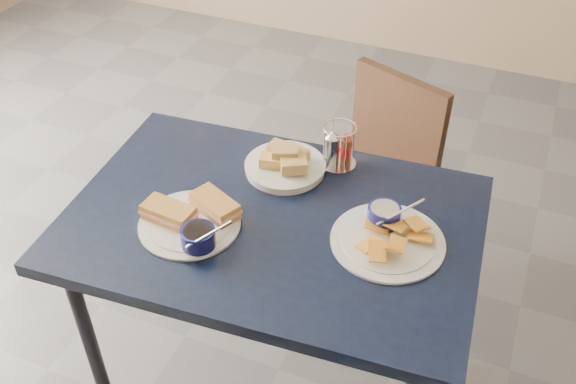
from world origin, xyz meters
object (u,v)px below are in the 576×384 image
at_px(plantain_plate, 387,233).
at_px(bread_basket, 285,164).
at_px(dining_table, 273,237).
at_px(condiment_caddy, 337,148).
at_px(sandwich_plate, 192,219).
at_px(chair_far, 372,165).

relative_size(plantain_plate, bread_basket, 1.27).
xyz_separation_m(dining_table, condiment_caddy, (0.08, 0.30, 0.13)).
height_order(dining_table, bread_basket, bread_basket).
xyz_separation_m(dining_table, sandwich_plate, (-0.18, -0.11, 0.10)).
relative_size(chair_far, bread_basket, 3.46).
bearing_deg(chair_far, plantain_plate, -71.88).
bearing_deg(sandwich_plate, dining_table, 31.70).
bearing_deg(condiment_caddy, plantain_plate, -48.02).
xyz_separation_m(sandwich_plate, condiment_caddy, (0.26, 0.41, 0.03)).
height_order(chair_far, plantain_plate, plantain_plate).
relative_size(dining_table, bread_basket, 4.96).
relative_size(chair_far, condiment_caddy, 6.00).
bearing_deg(chair_far, sandwich_plate, -108.95).
relative_size(dining_table, plantain_plate, 3.91).
distance_m(sandwich_plate, plantain_plate, 0.52).
xyz_separation_m(plantain_plate, condiment_caddy, (-0.23, 0.26, 0.04)).
bearing_deg(sandwich_plate, bread_basket, 67.45).
distance_m(sandwich_plate, bread_basket, 0.35).
height_order(dining_table, plantain_plate, plantain_plate).
bearing_deg(chair_far, condiment_caddy, -92.33).
bearing_deg(chair_far, dining_table, -97.82).
bearing_deg(chair_far, bread_basket, -106.50).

